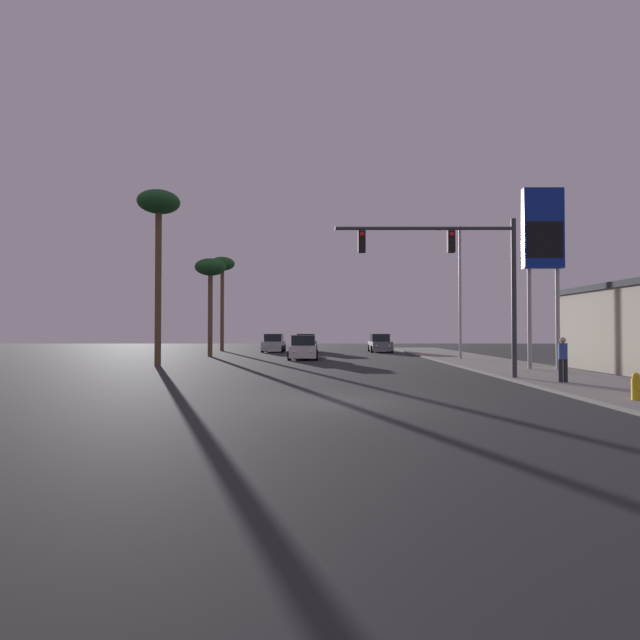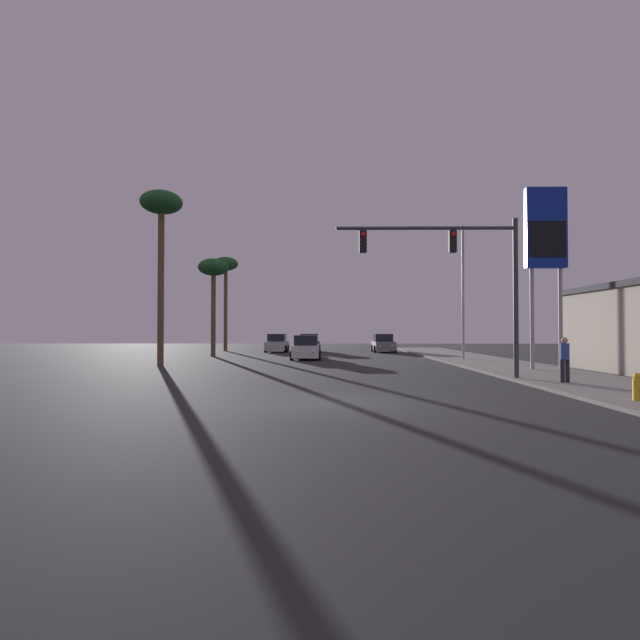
{
  "view_description": "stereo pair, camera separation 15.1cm",
  "coord_description": "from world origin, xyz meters",
  "px_view_note": "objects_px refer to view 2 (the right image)",
  "views": [
    {
      "loc": [
        -0.62,
        -14.41,
        2.07
      ],
      "look_at": [
        -0.69,
        8.71,
        2.52
      ],
      "focal_mm": 28.0,
      "sensor_mm": 36.0,
      "label": 1
    },
    {
      "loc": [
        -0.47,
        -14.4,
        2.07
      ],
      "look_at": [
        -0.69,
        8.71,
        2.52
      ],
      "focal_mm": 28.0,
      "sensor_mm": 36.0,
      "label": 2
    }
  ],
  "objects_px": {
    "street_lamp": "(461,285)",
    "palm_tree_mid": "(213,272)",
    "pedestrian_on_sidewalk": "(565,358)",
    "palm_tree_near": "(161,214)",
    "car_silver": "(277,344)",
    "car_black": "(309,344)",
    "fire_hydrant": "(637,387)",
    "traffic_light_mast": "(463,264)",
    "palm_tree_far": "(226,269)",
    "car_grey": "(383,344)",
    "gas_station_sign": "(546,238)",
    "car_white": "(306,348)"
  },
  "relations": [
    {
      "from": "street_lamp",
      "to": "palm_tree_mid",
      "type": "bearing_deg",
      "value": 165.35
    },
    {
      "from": "pedestrian_on_sidewalk",
      "to": "palm_tree_near",
      "type": "relative_size",
      "value": 0.17
    },
    {
      "from": "car_silver",
      "to": "palm_tree_mid",
      "type": "height_order",
      "value": "palm_tree_mid"
    },
    {
      "from": "car_black",
      "to": "fire_hydrant",
      "type": "distance_m",
      "value": 34.28
    },
    {
      "from": "street_lamp",
      "to": "palm_tree_mid",
      "type": "relative_size",
      "value": 1.19
    },
    {
      "from": "palm_tree_near",
      "to": "palm_tree_mid",
      "type": "height_order",
      "value": "palm_tree_near"
    },
    {
      "from": "traffic_light_mast",
      "to": "street_lamp",
      "type": "relative_size",
      "value": 0.82
    },
    {
      "from": "car_black",
      "to": "fire_hydrant",
      "type": "bearing_deg",
      "value": 108.58
    },
    {
      "from": "street_lamp",
      "to": "palm_tree_far",
      "type": "relative_size",
      "value": 0.98
    },
    {
      "from": "car_grey",
      "to": "pedestrian_on_sidewalk",
      "type": "height_order",
      "value": "pedestrian_on_sidewalk"
    },
    {
      "from": "gas_station_sign",
      "to": "palm_tree_mid",
      "type": "relative_size",
      "value": 1.19
    },
    {
      "from": "car_black",
      "to": "street_lamp",
      "type": "relative_size",
      "value": 0.48
    },
    {
      "from": "car_black",
      "to": "fire_hydrant",
      "type": "relative_size",
      "value": 5.7
    },
    {
      "from": "traffic_light_mast",
      "to": "palm_tree_mid",
      "type": "bearing_deg",
      "value": 128.3
    },
    {
      "from": "car_silver",
      "to": "traffic_light_mast",
      "type": "height_order",
      "value": "traffic_light_mast"
    },
    {
      "from": "car_silver",
      "to": "palm_tree_near",
      "type": "height_order",
      "value": "palm_tree_near"
    },
    {
      "from": "pedestrian_on_sidewalk",
      "to": "car_white",
      "type": "bearing_deg",
      "value": 122.05
    },
    {
      "from": "palm_tree_near",
      "to": "car_silver",
      "type": "bearing_deg",
      "value": 74.63
    },
    {
      "from": "street_lamp",
      "to": "palm_tree_near",
      "type": "relative_size",
      "value": 0.89
    },
    {
      "from": "car_white",
      "to": "street_lamp",
      "type": "relative_size",
      "value": 0.48
    },
    {
      "from": "palm_tree_near",
      "to": "car_white",
      "type": "bearing_deg",
      "value": 38.24
    },
    {
      "from": "pedestrian_on_sidewalk",
      "to": "palm_tree_far",
      "type": "height_order",
      "value": "palm_tree_far"
    },
    {
      "from": "car_grey",
      "to": "car_black",
      "type": "bearing_deg",
      "value": -3.63
    },
    {
      "from": "palm_tree_near",
      "to": "fire_hydrant",
      "type": "bearing_deg",
      "value": -39.07
    },
    {
      "from": "street_lamp",
      "to": "fire_hydrant",
      "type": "bearing_deg",
      "value": -91.82
    },
    {
      "from": "palm_tree_far",
      "to": "palm_tree_near",
      "type": "relative_size",
      "value": 0.91
    },
    {
      "from": "car_grey",
      "to": "gas_station_sign",
      "type": "xyz_separation_m",
      "value": [
        5.54,
        -21.5,
        5.86
      ]
    },
    {
      "from": "car_silver",
      "to": "car_white",
      "type": "distance_m",
      "value": 12.03
    },
    {
      "from": "car_white",
      "to": "fire_hydrant",
      "type": "bearing_deg",
      "value": 115.01
    },
    {
      "from": "street_lamp",
      "to": "palm_tree_near",
      "type": "bearing_deg",
      "value": -164.02
    },
    {
      "from": "car_black",
      "to": "street_lamp",
      "type": "height_order",
      "value": "street_lamp"
    },
    {
      "from": "car_black",
      "to": "street_lamp",
      "type": "distance_m",
      "value": 17.25
    },
    {
      "from": "car_white",
      "to": "palm_tree_mid",
      "type": "bearing_deg",
      "value": -26.63
    },
    {
      "from": "car_black",
      "to": "gas_station_sign",
      "type": "xyz_separation_m",
      "value": [
        12.39,
        -21.87,
        5.86
      ]
    },
    {
      "from": "street_lamp",
      "to": "car_silver",
      "type": "bearing_deg",
      "value": 137.25
    },
    {
      "from": "car_grey",
      "to": "fire_hydrant",
      "type": "distance_m",
      "value": 32.56
    },
    {
      "from": "fire_hydrant",
      "to": "palm_tree_far",
      "type": "xyz_separation_m",
      "value": [
        -18.27,
        34.6,
        7.47
      ]
    },
    {
      "from": "car_silver",
      "to": "fire_hydrant",
      "type": "bearing_deg",
      "value": 113.12
    },
    {
      "from": "palm_tree_far",
      "to": "car_silver",
      "type": "bearing_deg",
      "value": -21.15
    },
    {
      "from": "gas_station_sign",
      "to": "palm_tree_far",
      "type": "bearing_deg",
      "value": 131.03
    },
    {
      "from": "traffic_light_mast",
      "to": "street_lamp",
      "type": "bearing_deg",
      "value": 75.11
    },
    {
      "from": "car_grey",
      "to": "gas_station_sign",
      "type": "relative_size",
      "value": 0.48
    },
    {
      "from": "palm_tree_near",
      "to": "pedestrian_on_sidewalk",
      "type": "bearing_deg",
      "value": -28.43
    },
    {
      "from": "car_silver",
      "to": "palm_tree_mid",
      "type": "distance_m",
      "value": 10.7
    },
    {
      "from": "traffic_light_mast",
      "to": "fire_hydrant",
      "type": "xyz_separation_m",
      "value": [
        2.94,
        -6.52,
        -4.25
      ]
    },
    {
      "from": "car_black",
      "to": "palm_tree_far",
      "type": "height_order",
      "value": "palm_tree_far"
    },
    {
      "from": "traffic_light_mast",
      "to": "gas_station_sign",
      "type": "bearing_deg",
      "value": 39.63
    },
    {
      "from": "palm_tree_far",
      "to": "car_grey",
      "type": "bearing_deg",
      "value": -8.31
    },
    {
      "from": "car_silver",
      "to": "car_grey",
      "type": "height_order",
      "value": "same"
    },
    {
      "from": "car_black",
      "to": "traffic_light_mast",
      "type": "height_order",
      "value": "traffic_light_mast"
    }
  ]
}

